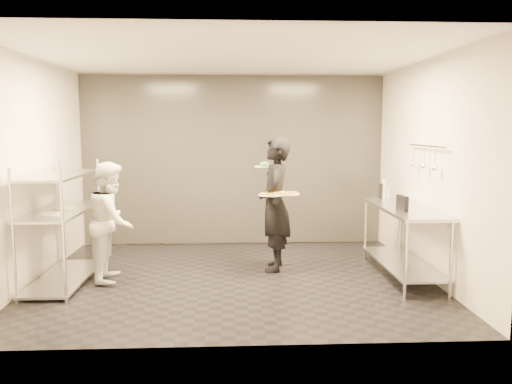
{
  "coord_description": "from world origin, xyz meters",
  "views": [
    {
      "loc": [
        -0.03,
        -6.22,
        1.92
      ],
      "look_at": [
        0.29,
        0.18,
        1.1
      ],
      "focal_mm": 35.0,
      "sensor_mm": 36.0,
      "label": 1
    }
  ],
  "objects_px": {
    "bottle_dark": "(381,191)",
    "pos_monitor": "(402,203)",
    "salad_plate": "(264,165)",
    "pass_rack": "(62,221)",
    "chef": "(112,221)",
    "waiter": "(275,204)",
    "pizza_plate_near": "(271,194)",
    "prep_counter": "(403,229)",
    "bottle_clear": "(388,192)",
    "pizza_plate_far": "(288,193)",
    "bottle_green": "(384,189)"
  },
  "relations": [
    {
      "from": "pos_monitor",
      "to": "salad_plate",
      "type": "bearing_deg",
      "value": 142.57
    },
    {
      "from": "pass_rack",
      "to": "pos_monitor",
      "type": "bearing_deg",
      "value": -3.68
    },
    {
      "from": "prep_counter",
      "to": "bottle_dark",
      "type": "height_order",
      "value": "bottle_dark"
    },
    {
      "from": "prep_counter",
      "to": "waiter",
      "type": "bearing_deg",
      "value": 165.75
    },
    {
      "from": "prep_counter",
      "to": "bottle_clear",
      "type": "distance_m",
      "value": 0.89
    },
    {
      "from": "pizza_plate_far",
      "to": "salad_plate",
      "type": "bearing_deg",
      "value": 115.7
    },
    {
      "from": "pizza_plate_near",
      "to": "pos_monitor",
      "type": "bearing_deg",
      "value": -16.57
    },
    {
      "from": "pizza_plate_near",
      "to": "chef",
      "type": "bearing_deg",
      "value": -176.28
    },
    {
      "from": "waiter",
      "to": "bottle_dark",
      "type": "bearing_deg",
      "value": 111.48
    },
    {
      "from": "bottle_green",
      "to": "prep_counter",
      "type": "bearing_deg",
      "value": -89.1
    },
    {
      "from": "pass_rack",
      "to": "bottle_green",
      "type": "bearing_deg",
      "value": 10.53
    },
    {
      "from": "pos_monitor",
      "to": "waiter",
      "type": "bearing_deg",
      "value": 150.32
    },
    {
      "from": "pizza_plate_far",
      "to": "bottle_dark",
      "type": "xyz_separation_m",
      "value": [
        1.41,
        0.61,
        -0.05
      ]
    },
    {
      "from": "bottle_clear",
      "to": "bottle_dark",
      "type": "height_order",
      "value": "bottle_dark"
    },
    {
      "from": "pizza_plate_far",
      "to": "prep_counter",
      "type": "bearing_deg",
      "value": -7.23
    },
    {
      "from": "waiter",
      "to": "pizza_plate_near",
      "type": "relative_size",
      "value": 5.5
    },
    {
      "from": "pizza_plate_near",
      "to": "bottle_clear",
      "type": "xyz_separation_m",
      "value": [
        1.74,
        0.6,
        -0.06
      ]
    },
    {
      "from": "pizza_plate_near",
      "to": "pos_monitor",
      "type": "relative_size",
      "value": 1.27
    },
    {
      "from": "bottle_dark",
      "to": "pos_monitor",
      "type": "bearing_deg",
      "value": -93.1
    },
    {
      "from": "prep_counter",
      "to": "pizza_plate_near",
      "type": "distance_m",
      "value": 1.77
    },
    {
      "from": "pizza_plate_far",
      "to": "pos_monitor",
      "type": "bearing_deg",
      "value": -18.77
    },
    {
      "from": "bottle_green",
      "to": "bottle_clear",
      "type": "distance_m",
      "value": 0.07
    },
    {
      "from": "pizza_plate_far",
      "to": "bottle_clear",
      "type": "bearing_deg",
      "value": 22.05
    },
    {
      "from": "salad_plate",
      "to": "bottle_dark",
      "type": "relative_size",
      "value": 1.36
    },
    {
      "from": "pass_rack",
      "to": "chef",
      "type": "height_order",
      "value": "chef"
    },
    {
      "from": "pass_rack",
      "to": "prep_counter",
      "type": "xyz_separation_m",
      "value": [
        4.33,
        0.0,
        -0.14
      ]
    },
    {
      "from": "salad_plate",
      "to": "bottle_dark",
      "type": "bearing_deg",
      "value": 1.58
    },
    {
      "from": "pass_rack",
      "to": "chef",
      "type": "bearing_deg",
      "value": 6.39
    },
    {
      "from": "pos_monitor",
      "to": "bottle_dark",
      "type": "relative_size",
      "value": 1.21
    },
    {
      "from": "bottle_green",
      "to": "pizza_plate_far",
      "type": "bearing_deg",
      "value": -157.26
    },
    {
      "from": "prep_counter",
      "to": "pos_monitor",
      "type": "distance_m",
      "value": 0.49
    },
    {
      "from": "salad_plate",
      "to": "bottle_dark",
      "type": "height_order",
      "value": "salad_plate"
    },
    {
      "from": "salad_plate",
      "to": "pos_monitor",
      "type": "distance_m",
      "value": 1.96
    },
    {
      "from": "bottle_clear",
      "to": "prep_counter",
      "type": "bearing_deg",
      "value": -92.71
    },
    {
      "from": "pos_monitor",
      "to": "bottle_dark",
      "type": "xyz_separation_m",
      "value": [
        0.06,
        1.07,
        0.01
      ]
    },
    {
      "from": "waiter",
      "to": "pos_monitor",
      "type": "distance_m",
      "value": 1.66
    },
    {
      "from": "prep_counter",
      "to": "pizza_plate_far",
      "type": "height_order",
      "value": "pizza_plate_far"
    },
    {
      "from": "pos_monitor",
      "to": "bottle_clear",
      "type": "height_order",
      "value": "bottle_clear"
    },
    {
      "from": "waiter",
      "to": "pizza_plate_near",
      "type": "bearing_deg",
      "value": -10.67
    },
    {
      "from": "chef",
      "to": "pos_monitor",
      "type": "height_order",
      "value": "chef"
    },
    {
      "from": "pass_rack",
      "to": "bottle_clear",
      "type": "height_order",
      "value": "pass_rack"
    },
    {
      "from": "pass_rack",
      "to": "salad_plate",
      "type": "xyz_separation_m",
      "value": [
        2.58,
        0.76,
        0.64
      ]
    },
    {
      "from": "salad_plate",
      "to": "bottle_green",
      "type": "bearing_deg",
      "value": 1.53
    },
    {
      "from": "pizza_plate_near",
      "to": "bottle_green",
      "type": "relative_size",
      "value": 1.18
    },
    {
      "from": "pizza_plate_near",
      "to": "salad_plate",
      "type": "bearing_deg",
      "value": 95.01
    },
    {
      "from": "prep_counter",
      "to": "waiter",
      "type": "relative_size",
      "value": 1.0
    },
    {
      "from": "chef",
      "to": "pizza_plate_near",
      "type": "distance_m",
      "value": 2.06
    },
    {
      "from": "bottle_clear",
      "to": "bottle_dark",
      "type": "relative_size",
      "value": 0.89
    },
    {
      "from": "bottle_green",
      "to": "chef",
      "type": "bearing_deg",
      "value": -168.81
    },
    {
      "from": "prep_counter",
      "to": "chef",
      "type": "bearing_deg",
      "value": 179.01
    }
  ]
}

